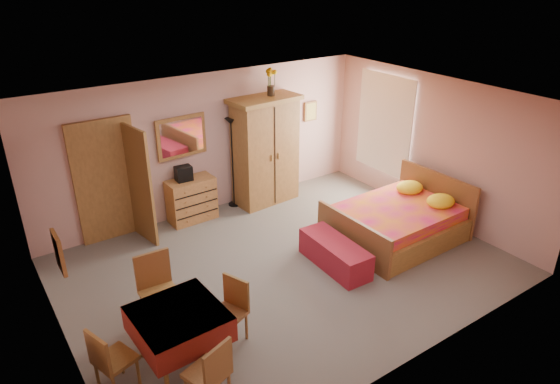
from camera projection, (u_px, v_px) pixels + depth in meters
floor at (286, 266)px, 7.83m from camera, size 6.50×6.50×0.00m
ceiling at (286, 104)px, 6.73m from camera, size 6.50×6.50×0.00m
wall_back at (208, 144)px, 9.15m from camera, size 6.50×0.10×2.60m
wall_front at (418, 272)px, 5.41m from camera, size 6.50×0.10×2.60m
wall_left at (50, 260)px, 5.61m from camera, size 0.10×5.00×2.60m
wall_right at (434, 148)px, 8.95m from camera, size 0.10×5.00×2.60m
doorway at (107, 182)px, 8.27m from camera, size 1.06×0.12×2.15m
window at (385, 124)px, 9.76m from camera, size 0.08×1.40×1.95m
picture_left at (59, 253)px, 5.01m from camera, size 0.04×0.32×0.42m
picture_back at (310, 111)px, 10.22m from camera, size 0.30×0.04×0.40m
chest_of_drawers at (192, 200)px, 9.08m from camera, size 0.86×0.45×0.81m
wall_mirror at (182, 137)px, 8.75m from camera, size 0.94×0.11×0.74m
stereo at (184, 173)px, 8.82m from camera, size 0.30×0.22×0.27m
floor_lamp at (233, 163)px, 9.43m from camera, size 0.23×0.23×1.75m
wardrobe at (265, 151)px, 9.55m from camera, size 1.38×0.79×2.09m
sunflower_vase at (271, 82)px, 9.10m from camera, size 0.21×0.21×0.51m
bed at (397, 213)px, 8.42m from camera, size 2.14×1.69×0.98m
bench at (335, 254)px, 7.76m from camera, size 0.53×1.31×0.43m
dining_table at (180, 337)px, 5.84m from camera, size 1.02×1.02×0.72m
chair_south at (207, 372)px, 5.24m from camera, size 0.50×0.50×0.88m
chair_north at (160, 294)px, 6.35m from camera, size 0.48×0.48×1.02m
chair_west at (115, 358)px, 5.44m from camera, size 0.49×0.49×0.85m
chair_east at (228, 313)px, 6.12m from camera, size 0.50×0.50×0.86m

